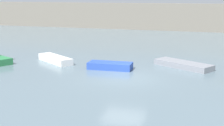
{
  "coord_description": "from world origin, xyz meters",
  "views": [
    {
      "loc": [
        4.97,
        -17.66,
        4.7
      ],
      "look_at": [
        -1.09,
        1.21,
        0.51
      ],
      "focal_mm": 52.44,
      "sensor_mm": 36.0,
      "label": 1
    }
  ],
  "objects": [
    {
      "name": "ground_plane",
      "position": [
        0.0,
        0.0,
        0.0
      ],
      "size": [
        120.0,
        120.0,
        0.0
      ],
      "primitive_type": "plane",
      "color": "slate"
    },
    {
      "name": "embankment_wall",
      "position": [
        0.0,
        25.7,
        1.76
      ],
      "size": [
        80.0,
        1.2,
        3.52
      ],
      "primitive_type": "cube",
      "color": "gray",
      "rests_on": "ground_plane"
    },
    {
      "name": "rowboat_white",
      "position": [
        -5.72,
        2.54,
        0.22
      ],
      "size": [
        3.33,
        2.69,
        0.44
      ],
      "primitive_type": "cube",
      "rotation": [
        0.0,
        0.0,
        -0.6
      ],
      "color": "white",
      "rests_on": "ground_plane"
    },
    {
      "name": "rowboat_blue",
      "position": [
        -1.39,
        1.72,
        0.22
      ],
      "size": [
        2.85,
        1.26,
        0.43
      ],
      "primitive_type": "cube",
      "rotation": [
        0.0,
        0.0,
        0.05
      ],
      "color": "#2B4CAD",
      "rests_on": "ground_plane"
    },
    {
      "name": "rowboat_grey",
      "position": [
        3.02,
        3.62,
        0.18
      ],
      "size": [
        4.02,
        3.04,
        0.37
      ],
      "primitive_type": "cube",
      "rotation": [
        0.0,
        0.0,
        -0.52
      ],
      "color": "gray",
      "rests_on": "ground_plane"
    }
  ]
}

